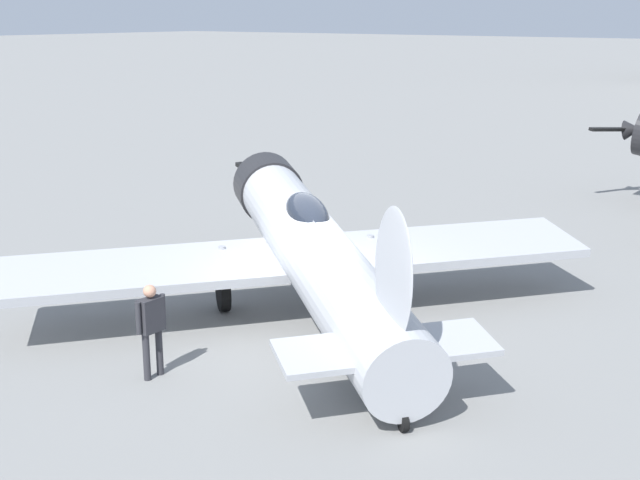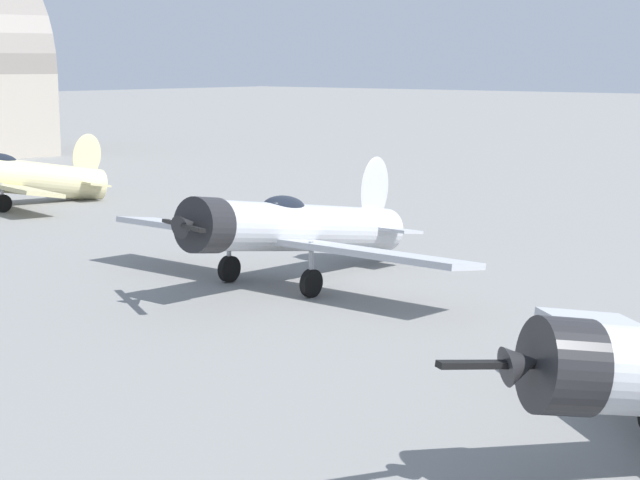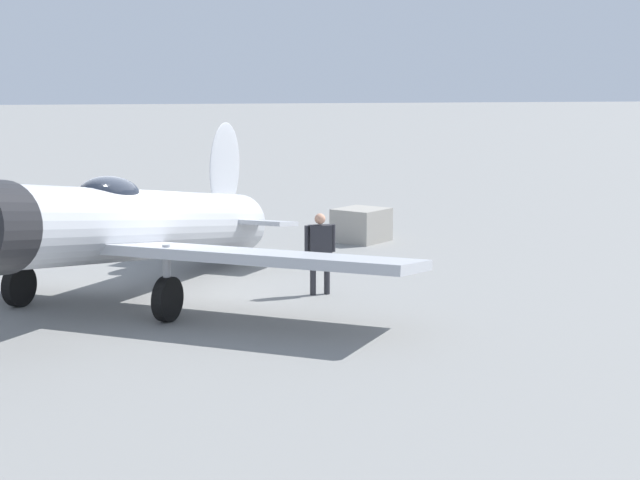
{
  "view_description": "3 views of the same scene",
  "coord_description": "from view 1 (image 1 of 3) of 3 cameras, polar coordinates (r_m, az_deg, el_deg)",
  "views": [
    {
      "loc": [
        9.32,
        -12.63,
        5.95
      ],
      "look_at": [
        0.0,
        0.0,
        1.8
      ],
      "focal_mm": 48.39,
      "sensor_mm": 36.0,
      "label": 1
    },
    {
      "loc": [
        -17.4,
        -4.27,
        6.5
      ],
      "look_at": [
        4.48,
        14.1,
        1.6
      ],
      "focal_mm": 57.97,
      "sensor_mm": 36.0,
      "label": 2
    },
    {
      "loc": [
        -18.75,
        1.69,
        4.11
      ],
      "look_at": [
        -0.92,
        -3.46,
        1.1
      ],
      "focal_mm": 53.47,
      "sensor_mm": 36.0,
      "label": 3
    }
  ],
  "objects": [
    {
      "name": "ground_crew_mechanic",
      "position": [
        14.61,
        -11.1,
        -5.33
      ],
      "size": [
        0.22,
        0.63,
        1.63
      ],
      "rotation": [
        0.0,
        0.0,
        0.0
      ],
      "color": "#2D2D33",
      "rests_on": "ground_plane"
    },
    {
      "name": "airplane_foreground",
      "position": [
        16.8,
        -0.49,
        -0.77
      ],
      "size": [
        9.69,
        10.71,
        3.37
      ],
      "rotation": [
        0.0,
        0.0,
        2.49
      ],
      "color": "#B7BABF",
      "rests_on": "ground_plane"
    },
    {
      "name": "ground_plane",
      "position": [
        16.79,
        0.0,
        -5.95
      ],
      "size": [
        400.0,
        400.0,
        0.0
      ],
      "primitive_type": "plane",
      "color": "gray"
    }
  ]
}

